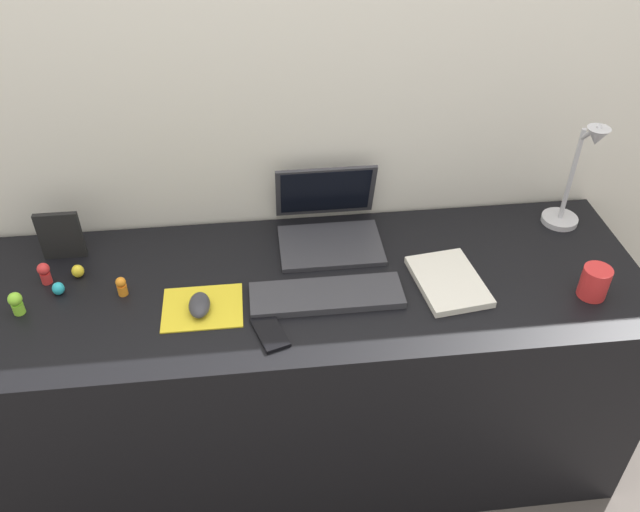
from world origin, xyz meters
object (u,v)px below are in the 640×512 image
Objects in this scene: coffee_mug at (595,282)px; toy_figurine_cyan at (58,288)px; toy_figurine_orange at (122,286)px; toy_figurine_red at (44,273)px; keyboard at (327,295)px; laptop at (328,221)px; toy_figurine_yellow at (78,271)px; mouse at (199,305)px; notebook_pad at (448,281)px; picture_frame at (61,236)px; toy_figurine_lime at (16,303)px; cell_phone at (270,332)px; desk_lamp at (576,180)px.

coffee_mug is 2.48× the size of toy_figurine_cyan.
toy_figurine_orange is 0.23m from toy_figurine_red.
toy_figurine_cyan is (-0.72, 0.10, 0.01)m from keyboard.
toy_figurine_yellow is at bearing -171.04° from laptop.
mouse is at bearing -27.99° from toy_figurine_yellow.
mouse is 1.05m from coffee_mug.
toy_figurine_orange is (-0.88, 0.06, 0.02)m from notebook_pad.
picture_frame reaches higher than toy_figurine_cyan.
toy_figurine_red is (-0.21, 0.07, 0.01)m from toy_figurine_orange.
picture_frame reaches higher than toy_figurine_yellow.
toy_figurine_yellow is at bearing 46.15° from toy_figurine_lime.
toy_figurine_yellow reaches higher than toy_figurine_cyan.
keyboard is 0.78m from picture_frame.
picture_frame is 0.12m from toy_figurine_yellow.
keyboard is 0.20m from cell_phone.
keyboard is 6.34× the size of toy_figurine_red.
coffee_mug is at bearing -14.82° from cell_phone.
keyboard is 0.70m from toy_figurine_yellow.
picture_frame is at bearing 71.30° from toy_figurine_lime.
desk_lamp is (1.10, 0.25, 0.15)m from mouse.
cell_phone is 0.85× the size of picture_frame.
toy_figurine_orange is at bearing -160.82° from laptop.
notebook_pad is at bearing 166.84° from coffee_mug.
notebook_pad is at bearing -41.00° from laptop.
keyboard is (-0.04, -0.28, -0.04)m from laptop.
keyboard is at bearing 175.95° from notebook_pad.
toy_figurine_orange is 0.26m from toy_figurine_lime.
toy_figurine_red is at bearing 158.81° from mouse.
toy_figurine_orange is at bearing -18.85° from toy_figurine_red.
coffee_mug reaches higher than mouse.
laptop is 0.45m from cell_phone.
laptop is 8.30× the size of toy_figurine_cyan.
toy_figurine_lime is at bearing -111.56° from toy_figurine_red.
toy_figurine_cyan is 0.55× the size of toy_figurine_lime.
toy_figurine_red is (-0.60, 0.27, 0.03)m from cell_phone.
cell_phone is at bearing -26.86° from toy_figurine_orange.
mouse is at bearing 177.01° from coffee_mug.
laptop reaches higher than notebook_pad.
notebook_pad is (0.50, 0.14, 0.01)m from cell_phone.
toy_figurine_orange is at bearing 9.62° from toy_figurine_lime.
toy_figurine_lime is (-0.13, -0.13, 0.02)m from toy_figurine_yellow.
cell_phone is 0.35× the size of desk_lamp.
keyboard is at bearing 174.62° from coffee_mug.
picture_frame is at bearing 179.06° from desk_lamp.
mouse is at bearing -167.07° from desk_lamp.
cell_phone is 0.59m from toy_figurine_yellow.
picture_frame is 0.26m from toy_figurine_orange.
picture_frame is at bearing 167.05° from coffee_mug.
keyboard is at bearing -97.87° from laptop.
cell_phone is 0.67m from toy_figurine_lime.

